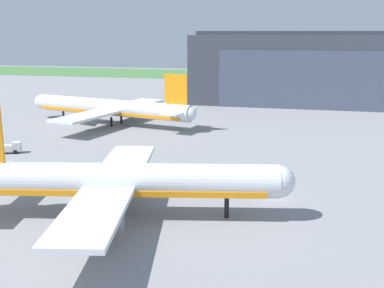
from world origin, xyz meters
The scene contains 6 objects.
ground_plane centered at (0.00, 0.00, 0.00)m, with size 440.00×440.00×0.00m, color gray.
grass_field_strip centered at (0.00, 183.98, 0.04)m, with size 440.00×56.00×0.08m, color #44753E.
maintenance_hangar centered at (9.34, 91.45, 10.47)m, with size 80.65×29.18×21.87m.
airliner_near_left centered at (-17.31, -10.96, 4.37)m, with size 40.41×36.38×13.30m.
airliner_far_left centered at (-41.37, 43.17, 3.93)m, with size 44.70×37.95×12.61m.
fuel_bowser centered at (-48.36, 12.78, 1.01)m, with size 4.85×3.33×2.02m.
Camera 1 is at (3.62, -60.96, 21.48)m, focal length 44.48 mm.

